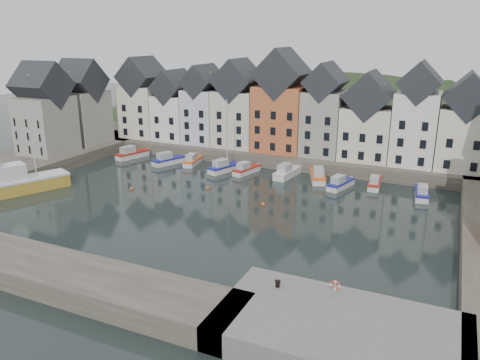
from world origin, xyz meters
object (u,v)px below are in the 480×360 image
Objects in this scene: boat_a at (132,154)px; mooring_bollard at (278,283)px; boat_d at (224,167)px; life_ring_post at (335,285)px; large_vessel at (17,182)px.

mooring_bollard is (41.73, -35.57, 1.56)m from boat_a.
boat_a is 54.86m from mooring_bollard.
life_ring_post is (26.75, -33.83, 2.08)m from boat_d.
large_vessel reaches higher than life_ring_post.
boat_d is (19.55, -1.04, 0.03)m from boat_a.
life_ring_post is at bearing -32.79° from boat_d.
large_vessel is (-2.41, -23.13, 0.82)m from boat_a.
large_vessel is at bearing -80.90° from boat_a.
life_ring_post reaches higher than boat_a.
life_ring_post is at bearing -21.93° from boat_a.
large_vessel is 45.87m from mooring_bollard.
mooring_bollard is at bearing -171.24° from life_ring_post.
large_vessel is 23.42× the size of mooring_bollard.
boat_a is at bearing 143.02° from life_ring_post.
boat_a is at bearing 139.56° from mooring_bollard.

